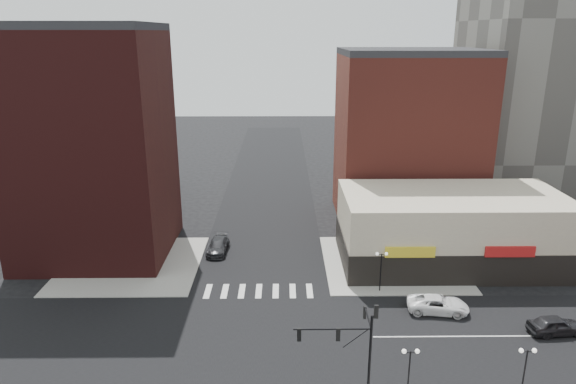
{
  "coord_description": "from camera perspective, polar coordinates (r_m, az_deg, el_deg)",
  "views": [
    {
      "loc": [
        2.35,
        -37.88,
        24.84
      ],
      "look_at": [
        2.81,
        6.34,
        11.0
      ],
      "focal_mm": 32.0,
      "sensor_mm": 36.0,
      "label": 1
    }
  ],
  "objects": [
    {
      "name": "building_ne_midrise",
      "position": [
        70.78,
        13.08,
        5.65
      ],
      "size": [
        18.0,
        15.0,
        22.0
      ],
      "primitive_type": "cube",
      "color": "maroon",
      "rests_on": "ground"
    },
    {
      "name": "road_ew",
      "position": [
        45.35,
        -3.61,
        -15.85
      ],
      "size": [
        200.0,
        14.0,
        0.02
      ],
      "primitive_type": "cube",
      "color": "black",
      "rests_on": "ground"
    },
    {
      "name": "sidewalk_ne",
      "position": [
        59.21,
        11.4,
        -7.73
      ],
      "size": [
        15.0,
        15.0,
        0.12
      ],
      "primitive_type": "cube",
      "color": "gray",
      "rests_on": "ground"
    },
    {
      "name": "building_nw",
      "position": [
        61.54,
        -20.96,
        4.65
      ],
      "size": [
        16.0,
        15.0,
        25.0
      ],
      "primitive_type": "cube",
      "color": "#391312",
      "rests_on": "ground"
    },
    {
      "name": "sidewalk_nw",
      "position": [
        60.35,
        -16.91,
        -7.68
      ],
      "size": [
        15.0,
        15.0,
        0.12
      ],
      "primitive_type": "cube",
      "color": "gray",
      "rests_on": "ground"
    },
    {
      "name": "building_nw_low",
      "position": [
        81.86,
        -25.42,
        2.36
      ],
      "size": [
        20.0,
        18.0,
        12.0
      ],
      "primitive_type": "cube",
      "color": "#391312",
      "rests_on": "ground"
    },
    {
      "name": "traffic_signal",
      "position": [
        36.36,
        7.51,
        -15.93
      ],
      "size": [
        5.59,
        3.09,
        7.77
      ],
      "color": "black",
      "rests_on": "ground"
    },
    {
      "name": "building_ne_row",
      "position": [
        60.07,
        17.59,
        -4.49
      ],
      "size": [
        24.2,
        12.2,
        8.0
      ],
      "color": "beige",
      "rests_on": "ground"
    },
    {
      "name": "ground",
      "position": [
        45.36,
        -3.61,
        -15.87
      ],
      "size": [
        240.0,
        240.0,
        0.0
      ],
      "primitive_type": "plane",
      "color": "black",
      "rests_on": "ground"
    },
    {
      "name": "street_lamp_ne",
      "position": [
        51.6,
        10.33,
        -7.61
      ],
      "size": [
        1.22,
        0.32,
        4.16
      ],
      "color": "black",
      "rests_on": "sidewalk_ne"
    },
    {
      "name": "dark_sedan_north",
      "position": [
        61.23,
        -7.79,
        -5.94
      ],
      "size": [
        2.46,
        5.47,
        1.56
      ],
      "primitive_type": "imported",
      "rotation": [
        0.0,
        0.0,
        -0.05
      ],
      "color": "black",
      "rests_on": "ground"
    },
    {
      "name": "street_lamp_se_a",
      "position": [
        37.84,
        13.38,
        -17.87
      ],
      "size": [
        1.22,
        0.32,
        4.16
      ],
      "color": "black",
      "rests_on": "sidewalk_se"
    },
    {
      "name": "dark_sedan_east",
      "position": [
        50.89,
        27.63,
        -12.98
      ],
      "size": [
        4.89,
        2.32,
        1.62
      ],
      "primitive_type": "imported",
      "rotation": [
        0.0,
        0.0,
        1.66
      ],
      "color": "black",
      "rests_on": "ground"
    },
    {
      "name": "street_lamp_se_b",
      "position": [
        40.43,
        24.95,
        -16.66
      ],
      "size": [
        1.22,
        0.32,
        4.16
      ],
      "color": "black",
      "rests_on": "sidewalk_se"
    },
    {
      "name": "road_ns",
      "position": [
        45.35,
        -3.61,
        -15.85
      ],
      "size": [
        14.0,
        200.0,
        0.02
      ],
      "primitive_type": "cube",
      "color": "black",
      "rests_on": "ground"
    },
    {
      "name": "white_suv",
      "position": [
        50.44,
        16.32,
        -11.89
      ],
      "size": [
        5.88,
        3.31,
        1.55
      ],
      "primitive_type": "imported",
      "rotation": [
        0.0,
        0.0,
        1.43
      ],
      "color": "white",
      "rests_on": "ground"
    }
  ]
}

